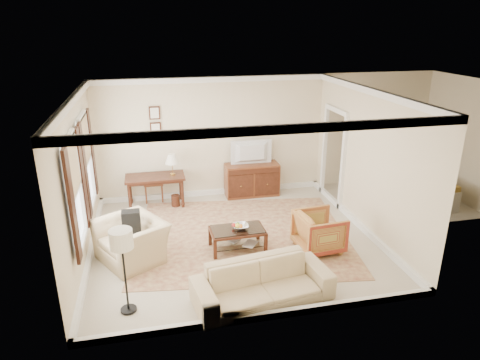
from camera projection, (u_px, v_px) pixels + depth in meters
name	position (u px, v px, depth m)	size (l,w,h in m)	color
room_shell	(233.00, 117.00, 7.64)	(5.51, 5.01, 2.91)	beige
annex_bedroom	(405.00, 186.00, 10.34)	(3.00, 2.70, 2.90)	beige
window_front	(75.00, 192.00, 6.77)	(0.12, 1.56, 1.80)	#CCB284
window_rear	(87.00, 161.00, 8.24)	(0.12, 1.56, 1.80)	#CCB284
doorway	(333.00, 158.00, 10.04)	(0.10, 1.12, 2.25)	white
rug	(242.00, 235.00, 8.68)	(4.18, 3.59, 0.01)	maroon
writing_desk	(155.00, 181.00, 9.88)	(1.35, 0.67, 0.74)	#472114
desk_chair	(153.00, 180.00, 10.23)	(0.45, 0.45, 1.05)	brown
desk_lamp	(172.00, 165.00, 9.84)	(0.32, 0.32, 0.50)	silver
framed_prints	(155.00, 121.00, 9.82)	(0.25, 0.04, 0.68)	#472114
sideboard	(252.00, 180.00, 10.57)	(1.32, 0.51, 0.81)	brown
tv	(252.00, 145.00, 10.25)	(0.96, 0.55, 0.13)	black
coffee_table	(237.00, 234.00, 8.05)	(1.03, 0.62, 0.43)	#472114
fruit_bowl	(241.00, 226.00, 8.01)	(0.42, 0.42, 0.10)	silver
book_a	(228.00, 241.00, 8.10)	(0.28, 0.04, 0.38)	brown
book_b	(245.00, 243.00, 8.06)	(0.28, 0.03, 0.38)	brown
striped_armchair	(319.00, 230.00, 8.01)	(0.80, 0.75, 0.83)	maroon
club_armchair	(131.00, 234.00, 7.65)	(1.16, 0.75, 1.01)	#CAAA88
backpack	(131.00, 220.00, 7.61)	(0.32, 0.22, 0.40)	black
sofa	(263.00, 277.00, 6.52)	(2.13, 0.62, 0.83)	#CAAA88
floor_lamp	(122.00, 245.00, 6.04)	(0.33, 0.33, 1.35)	black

